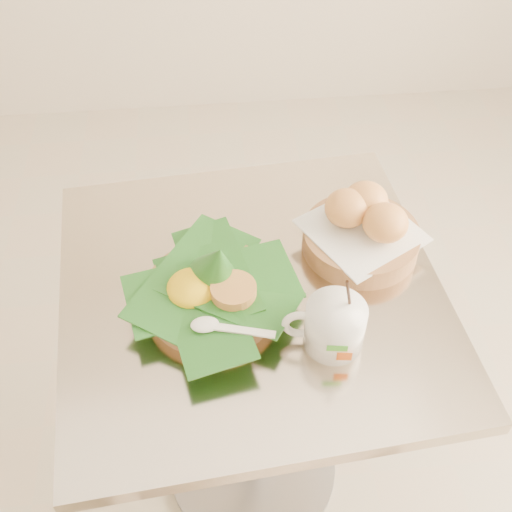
{
  "coord_description": "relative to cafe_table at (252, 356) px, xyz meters",
  "views": [
    {
      "loc": [
        0.06,
        -0.72,
        1.65
      ],
      "look_at": [
        0.14,
        0.06,
        0.82
      ],
      "focal_mm": 45.0,
      "sensor_mm": 36.0,
      "label": 1
    }
  ],
  "objects": [
    {
      "name": "rice_basket",
      "position": [
        -0.07,
        -0.03,
        0.26
      ],
      "size": [
        0.3,
        0.3,
        0.15
      ],
      "rotation": [
        0.0,
        0.0,
        0.04
      ],
      "color": "#AE7E4A",
      "rests_on": "cafe_table"
    },
    {
      "name": "floor",
      "position": [
        -0.13,
        -0.04,
        -0.53
      ],
      "size": [
        3.6,
        3.6,
        0.0
      ],
      "primitive_type": "plane",
      "color": "#C1B69B",
      "rests_on": "ground"
    },
    {
      "name": "bread_basket",
      "position": [
        0.22,
        0.09,
        0.27
      ],
      "size": [
        0.26,
        0.26,
        0.12
      ],
      "rotation": [
        0.0,
        0.0,
        -0.27
      ],
      "color": "#AE7E4A",
      "rests_on": "cafe_table"
    },
    {
      "name": "cafe_table",
      "position": [
        0.0,
        0.0,
        0.0
      ],
      "size": [
        0.76,
        0.76,
        0.75
      ],
      "rotation": [
        0.0,
        0.0,
        0.09
      ],
      "color": "gray",
      "rests_on": "floor"
    },
    {
      "name": "coffee_mug",
      "position": [
        0.12,
        -0.13,
        0.27
      ],
      "size": [
        0.14,
        0.11,
        0.18
      ],
      "rotation": [
        0.0,
        0.0,
        -0.12
      ],
      "color": "white",
      "rests_on": "cafe_table"
    }
  ]
}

